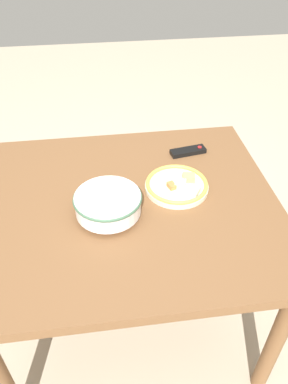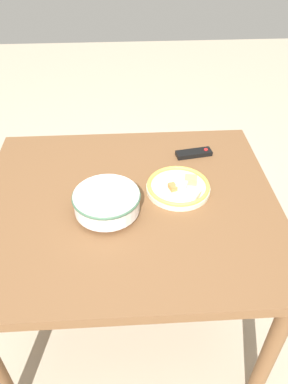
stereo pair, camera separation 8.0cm
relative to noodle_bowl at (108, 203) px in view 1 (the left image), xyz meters
The scene contains 5 objects.
ground_plane 0.77m from the noodle_bowl, 36.29° to the left, with size 8.00×8.00×0.00m, color #B7A88E.
dining_table 0.17m from the noodle_bowl, 36.29° to the left, with size 1.11×0.97×0.72m.
noodle_bowl is the anchor object (origin of this frame).
food_plate 0.29m from the noodle_bowl, 21.48° to the left, with size 0.24×0.24×0.04m.
tv_remote 0.50m from the noodle_bowl, 42.80° to the left, with size 0.16×0.07×0.02m.
Camera 1 is at (-0.09, -1.04, 1.64)m, focal length 35.00 mm.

